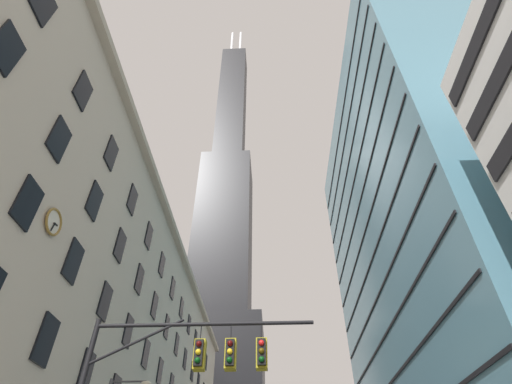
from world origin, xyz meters
name	(u,v)px	position (x,y,z in m)	size (l,w,h in m)	color
station_building	(78,364)	(-19.07, 28.32, 13.24)	(16.81, 68.64, 26.51)	beige
dark_skyscraper	(221,270)	(-13.81, 82.61, 53.55)	(22.24, 22.24, 183.16)	black
glass_office_midrise	(431,243)	(18.48, 29.50, 26.65)	(15.07, 41.49, 53.30)	teal
traffic_signal_mast	(185,374)	(-3.35, 4.25, 5.57)	(8.25, 0.63, 7.37)	black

